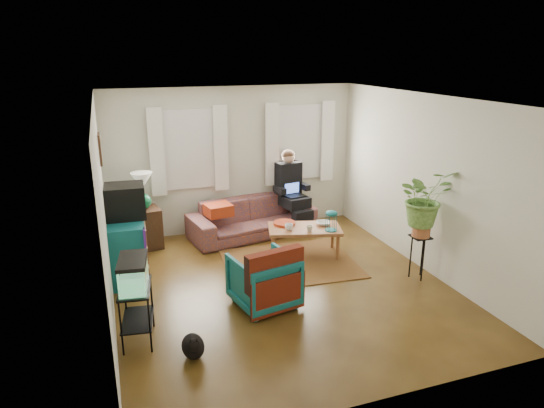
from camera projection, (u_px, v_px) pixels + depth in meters
name	position (u px, v px, depth m)	size (l,w,h in m)	color
floor	(281.00, 286.00, 6.84)	(4.50, 5.00, 0.01)	#4F2B14
ceiling	(282.00, 99.00, 6.05)	(4.50, 5.00, 0.01)	white
wall_back	(234.00, 160.00, 8.70)	(4.50, 0.01, 2.60)	silver
wall_front	(382.00, 277.00, 4.19)	(4.50, 0.01, 2.60)	silver
wall_left	(104.00, 216.00, 5.74)	(0.01, 5.00, 2.60)	silver
wall_right	(425.00, 184.00, 7.15)	(0.01, 5.00, 2.60)	silver
window_left	(189.00, 149.00, 8.35)	(1.08, 0.04, 1.38)	white
window_right	(299.00, 142.00, 8.99)	(1.08, 0.04, 1.38)	white
curtains_left	(190.00, 150.00, 8.28)	(1.36, 0.06, 1.50)	white
curtains_right	(300.00, 143.00, 8.92)	(1.36, 0.06, 1.50)	white
picture_frame	(101.00, 149.00, 6.32)	(0.04, 0.32, 0.40)	#3D2616
area_rug	(290.00, 263.00, 7.57)	(2.00, 1.60, 0.01)	maroon
sofa	(252.00, 212.00, 8.61)	(2.24, 0.88, 0.88)	brown
seated_person	(291.00, 193.00, 8.92)	(0.56, 0.69, 1.33)	black
side_table	(146.00, 228.00, 8.10)	(0.47, 0.47, 0.68)	#3D2917
table_lamp	(143.00, 192.00, 7.91)	(0.35, 0.35, 0.62)	white
dresser	(128.00, 248.00, 7.00)	(0.50, 0.99, 0.89)	#106364
crt_tv	(125.00, 201.00, 6.89)	(0.55, 0.50, 0.48)	black
aquarium_stand	(137.00, 314.00, 5.47)	(0.34, 0.60, 0.67)	black
aquarium	(133.00, 273.00, 5.31)	(0.30, 0.55, 0.35)	#7FD899
black_cat	(193.00, 344.00, 5.22)	(0.24, 0.37, 0.32)	black
armchair	(264.00, 278.00, 6.23)	(0.75, 0.70, 0.77)	#126A70
serape_throw	(275.00, 275.00, 5.94)	(0.77, 0.18, 0.63)	#9E0A0A
coffee_table	(304.00, 241.00, 7.82)	(1.15, 0.63, 0.48)	brown
cup_a	(289.00, 227.00, 7.62)	(0.13, 0.13, 0.10)	white
cup_b	(309.00, 229.00, 7.56)	(0.10, 0.10, 0.10)	beige
bowl	(323.00, 223.00, 7.86)	(0.23, 0.23, 0.06)	white
snack_tray	(284.00, 223.00, 7.88)	(0.36, 0.36, 0.04)	#B21414
birdcage	(331.00, 220.00, 7.57)	(0.19, 0.19, 0.33)	#115B6B
plant_stand	(418.00, 257.00, 7.00)	(0.27, 0.27, 0.65)	black
potted_plant	(424.00, 206.00, 6.77)	(0.74, 0.64, 0.82)	#599947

